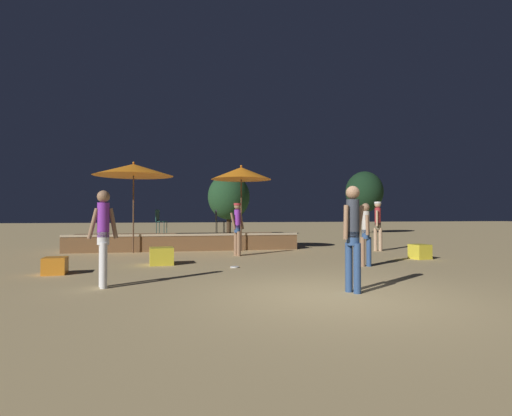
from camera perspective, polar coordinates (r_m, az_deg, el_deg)
name	(u,v)px	position (r m, az deg, el deg)	size (l,w,h in m)	color
ground_plane	(336,296)	(7.02, 11.32, -12.23)	(120.00, 120.00, 0.00)	tan
wooden_deck	(185,241)	(16.24, -10.18, -4.73)	(8.63, 2.44, 0.65)	brown
patio_umbrella_0	(241,173)	(15.11, -2.13, 4.95)	(2.28, 2.28, 3.23)	brown
patio_umbrella_1	(134,170)	(14.97, -17.09, 5.21)	(2.80, 2.80, 3.26)	brown
cube_seat_0	(161,256)	(11.28, -13.36, -6.69)	(0.67, 0.67, 0.47)	yellow
cube_seat_1	(55,266)	(10.33, -26.78, -7.38)	(0.52, 0.52, 0.39)	orange
cube_seat_2	(420,252)	(13.37, 22.37, -5.78)	(0.57, 0.57, 0.45)	yellow
person_0	(237,226)	(13.25, -2.68, -2.55)	(0.53, 0.31, 1.75)	#997051
person_1	(378,222)	(15.67, 17.01, -1.96)	(0.35, 0.43, 1.86)	tan
person_2	(103,234)	(8.05, -20.99, -3.42)	(0.55, 0.30, 1.83)	white
person_3	(353,233)	(7.25, 13.67, -3.44)	(0.51, 0.31, 1.88)	#2D4C7F
person_4	(366,232)	(10.96, 15.40, -3.38)	(0.29, 0.44, 1.67)	#2D4C7F
bistro_chair_0	(159,219)	(15.71, -13.64, -1.53)	(0.43, 0.43, 0.90)	#1E4C47
bistro_chair_1	(218,219)	(15.94, -5.44, -1.54)	(0.40, 0.40, 0.90)	#2D3338
frisbee_disc	(235,267)	(10.41, -3.07, -8.41)	(0.22, 0.22, 0.03)	white
background_tree_0	(364,192)	(30.14, 15.22, 2.22)	(2.70, 2.70, 4.49)	#3D2B1C
background_tree_1	(229,197)	(24.94, -3.91, 1.61)	(2.60, 2.60, 3.90)	#3D2B1C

